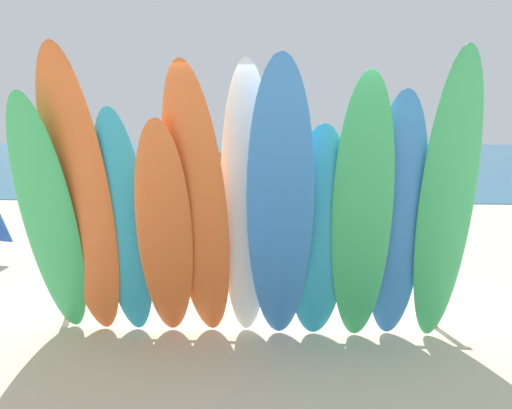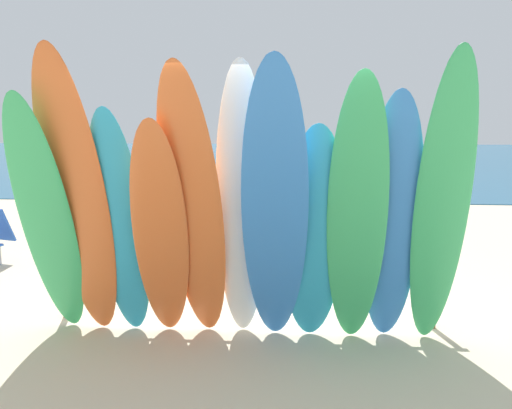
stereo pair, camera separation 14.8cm
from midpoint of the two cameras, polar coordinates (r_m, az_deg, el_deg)
ground at (r=19.92m, az=3.38°, el=2.09°), size 60.00×60.00×0.00m
ocean_water at (r=34.96m, az=4.09°, el=4.64°), size 60.00×40.00×0.02m
surfboard_rack at (r=6.02m, az=-0.43°, el=-6.20°), size 3.90×0.07×0.70m
surfboard_green_0 at (r=5.65m, az=-18.90°, el=-1.50°), size 0.52×1.05×2.31m
surfboard_orange_1 at (r=5.50m, az=-16.16°, el=0.44°), size 0.66×1.03×2.70m
surfboard_teal_2 at (r=5.52m, az=-12.23°, el=-2.10°), size 0.51×0.79×2.19m
surfboard_orange_3 at (r=5.35m, az=-8.45°, el=-2.83°), size 0.57×0.99×2.09m
surfboard_orange_4 at (r=5.23m, az=-5.30°, el=-0.50°), size 0.64×1.09×2.55m
surfboard_white_5 at (r=5.26m, az=-0.58°, el=-0.31°), size 0.54×0.93×2.57m
surfboard_blue_6 at (r=5.05m, az=2.67°, el=-0.62°), size 0.62×1.16×2.58m
surfboard_teal_7 at (r=5.32m, az=6.42°, el=-3.14°), size 0.62×0.75×2.05m
surfboard_green_8 at (r=5.20m, az=10.57°, el=-1.11°), size 0.53×0.88×2.47m
surfboard_blue_9 at (r=5.36m, az=13.79°, el=-1.72°), size 0.53×0.82×2.32m
surfboard_green_10 at (r=5.31m, az=18.31°, el=-0.18°), size 0.51×0.97×2.65m
beachgoer_photographing at (r=14.37m, az=-1.64°, el=3.34°), size 0.57×0.27×1.52m
beachgoer_by_water at (r=12.90m, az=8.15°, el=2.86°), size 0.53×0.37×1.57m
beachgoer_midbeach at (r=11.12m, az=-6.67°, el=2.48°), size 0.44×0.62×1.71m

